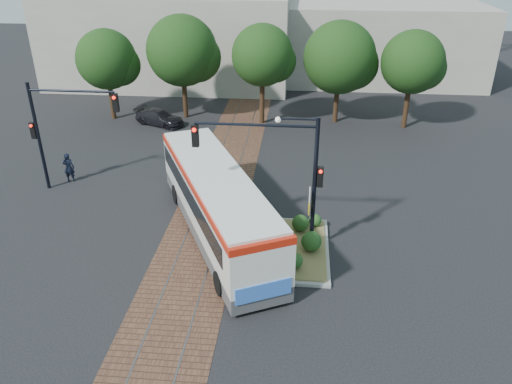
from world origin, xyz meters
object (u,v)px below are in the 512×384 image
signal_pole_main (286,164)px  officer (69,167)px  traffic_island (305,244)px  city_bus (217,200)px  signal_pole_left (56,123)px  parked_car (160,117)px

signal_pole_main → officer: 14.15m
traffic_island → city_bus: bearing=166.1°
traffic_island → signal_pole_left: size_ratio=0.87×
city_bus → signal_pole_left: (-9.09, 3.88, 2.08)m
city_bus → traffic_island: city_bus is taller
city_bus → traffic_island: size_ratio=2.28×
signal_pole_left → parked_car: bearing=78.1°
city_bus → parked_car: 16.30m
traffic_island → officer: 14.68m
signal_pole_main → city_bus: bearing=163.6°
city_bus → signal_pole_left: bearing=131.4°
city_bus → signal_pole_main: (3.14, -0.92, 2.37)m
officer → signal_pole_left: bearing=98.1°
traffic_island → signal_pole_main: bearing=174.6°
officer → parked_car: 10.27m
parked_car → signal_pole_main: bearing=-124.1°
traffic_island → parked_car: (-10.89, 15.78, 0.23)m
city_bus → traffic_island: bearing=-39.4°
signal_pole_left → officer: signal_pole_left is taller
signal_pole_left → officer: size_ratio=3.51×
signal_pole_main → signal_pole_left: size_ratio=1.00×
signal_pole_main → signal_pole_left: signal_pole_main is taller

